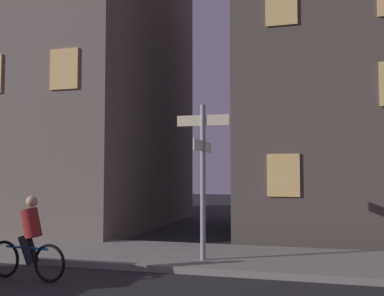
{
  "coord_description": "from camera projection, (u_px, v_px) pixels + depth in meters",
  "views": [
    {
      "loc": [
        3.13,
        -3.49,
        2.02
      ],
      "look_at": [
        0.66,
        5.64,
        2.6
      ],
      "focal_mm": 40.72,
      "sensor_mm": 36.0,
      "label": 1
    }
  ],
  "objects": [
    {
      "name": "sidewalk_kerb",
      "position": [
        176.0,
        256.0,
        10.47
      ],
      "size": [
        40.0,
        3.1,
        0.14
      ],
      "primitive_type": "cube",
      "color": "gray",
      "rests_on": "ground_plane"
    },
    {
      "name": "signpost",
      "position": [
        203.0,
        168.0,
        9.71
      ],
      "size": [
        1.2,
        1.61,
        3.45
      ],
      "color": "gray",
      "rests_on": "sidewalk_kerb"
    },
    {
      "name": "cyclist",
      "position": [
        29.0,
        241.0,
        8.37
      ],
      "size": [
        1.81,
        0.37,
        1.61
      ],
      "color": "black",
      "rests_on": "ground_plane"
    },
    {
      "name": "building_left_block",
      "position": [
        18.0,
        79.0,
        18.7
      ],
      "size": [
        12.97,
        9.6,
        12.27
      ],
      "color": "#6B6056",
      "rests_on": "ground_plane"
    }
  ]
}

